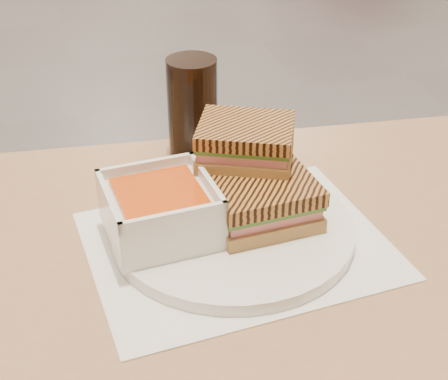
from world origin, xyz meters
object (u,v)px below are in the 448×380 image
object	(u,v)px
panini_lower	(262,201)
cola_glass	(193,110)
plate	(233,229)
main_table	(246,357)
soup_bowl	(160,212)

from	to	relation	value
panini_lower	cola_glass	size ratio (longest dim) A/B	0.85
panini_lower	cola_glass	bearing A→B (deg)	98.93
plate	cola_glass	size ratio (longest dim) A/B	1.95
main_table	panini_lower	world-z (taller)	panini_lower
main_table	cola_glass	world-z (taller)	cola_glass
plate	soup_bowl	distance (m)	0.09
panini_lower	plate	bearing A→B (deg)	175.79
panini_lower	cola_glass	xyz separation A→B (m)	(-0.03, 0.20, 0.03)
main_table	plate	xyz separation A→B (m)	(0.01, 0.09, 0.12)
main_table	plate	world-z (taller)	plate
soup_bowl	panini_lower	bearing A→B (deg)	-4.90
panini_lower	soup_bowl	bearing A→B (deg)	175.10
soup_bowl	cola_glass	distance (m)	0.21
soup_bowl	plate	bearing A→B (deg)	-5.18
main_table	soup_bowl	size ratio (longest dim) A/B	9.84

